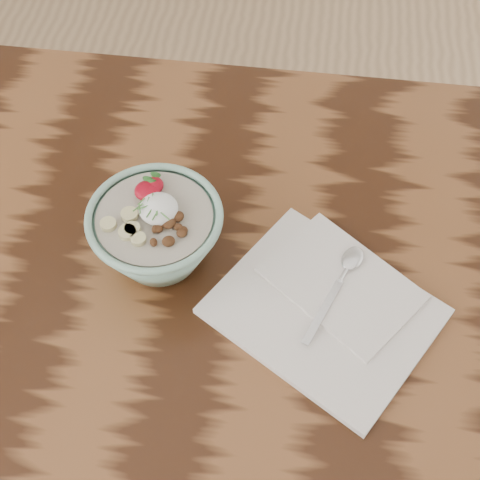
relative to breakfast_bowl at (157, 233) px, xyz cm
name	(u,v)px	position (x,y,z in cm)	size (l,w,h in cm)	color
table	(200,329)	(5.63, -5.27, -15.14)	(160.00, 90.00, 75.00)	#32190C
breakfast_bowl	(157,233)	(0.00, 0.00, 0.00)	(17.21, 17.21, 11.56)	#87B6A3
napkin	(327,305)	(22.56, -4.85, -5.18)	(32.95, 31.33, 1.59)	white
spoon	(345,271)	(24.51, -0.26, -3.90)	(7.81, 15.68, 0.85)	silver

